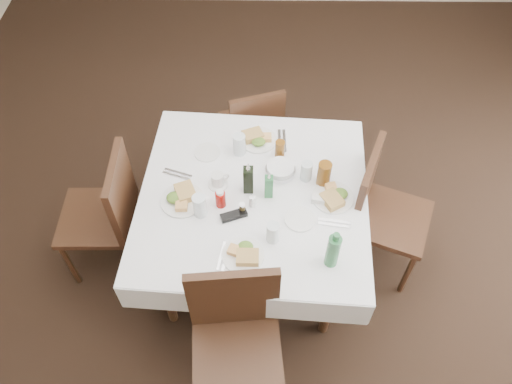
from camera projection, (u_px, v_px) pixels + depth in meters
ground_plane at (275, 267)px, 3.57m from camera, size 7.00×7.00×0.00m
room_shell at (287, 76)px, 2.23m from camera, size 6.04×7.04×2.80m
dining_table at (253, 201)px, 3.08m from camera, size 1.46×1.46×0.76m
chair_north at (254, 126)px, 3.77m from camera, size 0.51×0.51×0.86m
chair_south at (236, 334)px, 2.66m from camera, size 0.52×0.52×1.01m
chair_east at (380, 207)px, 3.20m from camera, size 0.61×0.61×0.99m
chair_west at (109, 210)px, 3.18m from camera, size 0.48×0.48×0.99m
meal_north at (257, 139)px, 3.28m from camera, size 0.25×0.25×0.05m
meal_south at (244, 254)px, 2.73m from camera, size 0.24×0.24×0.05m
meal_east at (334, 197)px, 2.98m from camera, size 0.25×0.25×0.05m
meal_west at (182, 198)px, 2.97m from camera, size 0.26×0.26×0.06m
side_plate_a at (207, 152)px, 3.22m from camera, size 0.17×0.17×0.01m
side_plate_b at (300, 219)px, 2.89m from camera, size 0.18×0.18×0.01m
water_n at (239, 144)px, 3.17m from camera, size 0.08×0.08×0.15m
water_s at (273, 233)px, 2.76m from camera, size 0.07×0.07×0.13m
water_e at (306, 171)px, 3.04m from camera, size 0.07×0.07×0.13m
water_w at (200, 206)px, 2.87m from camera, size 0.08×0.08×0.15m
iced_tea_a at (280, 149)px, 3.16m from camera, size 0.06×0.06×0.13m
iced_tea_b at (324, 174)px, 3.00m from camera, size 0.08×0.08×0.17m
bread_basket at (280, 170)px, 3.10m from camera, size 0.19×0.19×0.06m
oil_cruet_dark at (248, 179)px, 2.95m from camera, size 0.06×0.06×0.25m
oil_cruet_green at (269, 186)px, 2.94m from camera, size 0.05×0.05×0.21m
ketchup_bottle at (220, 198)px, 2.92m from camera, size 0.06×0.06×0.13m
salt_shaker at (252, 201)px, 2.93m from camera, size 0.04×0.04×0.09m
pepper_shaker at (242, 208)px, 2.90m from camera, size 0.04×0.04×0.08m
coffee_mug at (218, 180)px, 3.03m from camera, size 0.13×0.12×0.09m
sunglasses at (234, 215)px, 2.90m from camera, size 0.16×0.10×0.03m
green_bottle at (333, 251)px, 2.63m from camera, size 0.07×0.07×0.27m
sugar_caddy at (319, 200)px, 2.96m from camera, size 0.10×0.07×0.04m
cutlery_n at (282, 141)px, 3.29m from camera, size 0.05×0.21×0.01m
cutlery_s at (224, 256)px, 2.74m from camera, size 0.08×0.19×0.01m
cutlery_e at (334, 223)px, 2.88m from camera, size 0.19×0.07×0.01m
cutlery_w at (177, 174)px, 3.11m from camera, size 0.19×0.10×0.01m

